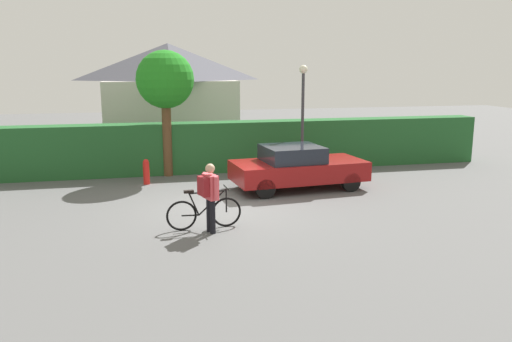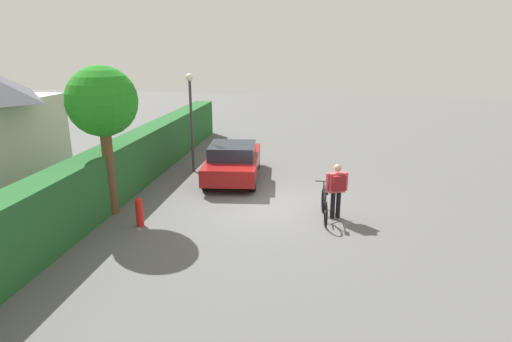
# 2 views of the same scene
# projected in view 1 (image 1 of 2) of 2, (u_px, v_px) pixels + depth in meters

# --- Properties ---
(ground_plane) EXTENTS (60.00, 60.00, 0.00)m
(ground_plane) POSITION_uv_depth(u_px,v_px,m) (227.00, 208.00, 13.61)
(ground_plane) COLOR #585858
(hedge_row) EXTENTS (20.86, 0.90, 1.75)m
(hedge_row) POSITION_uv_depth(u_px,v_px,m) (204.00, 147.00, 18.07)
(hedge_row) COLOR #225929
(hedge_row) RESTS_ON ground
(house_distant) EXTENTS (5.66, 4.77, 4.63)m
(house_distant) POSITION_uv_depth(u_px,v_px,m) (169.00, 97.00, 22.28)
(house_distant) COLOR beige
(house_distant) RESTS_ON ground
(parked_car_near) EXTENTS (4.14, 2.16, 1.33)m
(parked_car_near) POSITION_uv_depth(u_px,v_px,m) (297.00, 167.00, 15.55)
(parked_car_near) COLOR maroon
(parked_car_near) RESTS_ON ground
(bicycle) EXTENTS (1.75, 0.50, 0.95)m
(bicycle) POSITION_uv_depth(u_px,v_px,m) (204.00, 212.00, 11.79)
(bicycle) COLOR black
(bicycle) RESTS_ON ground
(person_rider) EXTENTS (0.45, 0.62, 1.58)m
(person_rider) POSITION_uv_depth(u_px,v_px,m) (209.00, 192.00, 11.39)
(person_rider) COLOR black
(person_rider) RESTS_ON ground
(street_lamp) EXTENTS (0.28, 0.28, 3.71)m
(street_lamp) POSITION_uv_depth(u_px,v_px,m) (303.00, 104.00, 16.98)
(street_lamp) COLOR #38383D
(street_lamp) RESTS_ON ground
(tree_kerbside) EXTENTS (1.91, 1.91, 4.20)m
(tree_kerbside) POSITION_uv_depth(u_px,v_px,m) (165.00, 81.00, 16.92)
(tree_kerbside) COLOR brown
(tree_kerbside) RESTS_ON ground
(fire_hydrant) EXTENTS (0.20, 0.20, 0.81)m
(fire_hydrant) POSITION_uv_depth(u_px,v_px,m) (146.00, 171.00, 16.22)
(fire_hydrant) COLOR red
(fire_hydrant) RESTS_ON ground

